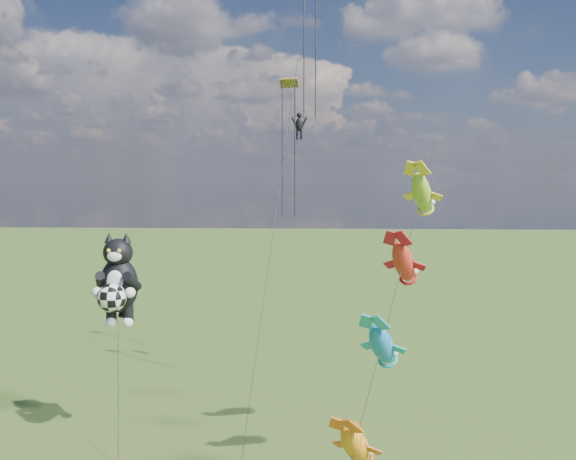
{
  "coord_description": "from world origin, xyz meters",
  "views": [
    {
      "loc": [
        11.61,
        -25.28,
        13.84
      ],
      "look_at": [
        9.7,
        10.57,
        10.93
      ],
      "focal_mm": 40.0,
      "sensor_mm": 36.0,
      "label": 1
    }
  ],
  "objects": [
    {
      "name": "parafoil_rig",
      "position": [
        10.11,
        15.07,
        18.19
      ],
      "size": [
        3.61,
        17.4,
        27.48
      ],
      "rotation": [
        0.0,
        0.0,
        -0.08
      ],
      "color": "brown",
      "rests_on": "ground"
    },
    {
      "name": "fish_windsock_rig",
      "position": [
        14.52,
        0.73,
        8.79
      ],
      "size": [
        6.34,
        14.74,
        15.66
      ],
      "rotation": [
        0.0,
        0.0,
        -0.08
      ],
      "color": "brown",
      "rests_on": "ground"
    },
    {
      "name": "cat_kite_rig",
      "position": [
        1.08,
        6.93,
        8.52
      ],
      "size": [
        2.31,
        4.09,
        11.04
      ],
      "rotation": [
        0.0,
        0.0,
        0.24
      ],
      "color": "brown",
      "rests_on": "ground"
    }
  ]
}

